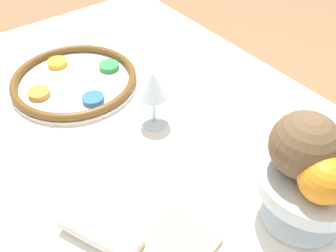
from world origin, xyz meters
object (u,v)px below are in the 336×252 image
Objects in this scene: fruit_stand at (309,188)px; bread_plate at (178,247)px; orange_fruit at (324,179)px; napkin_roll at (100,234)px; wine_glass at (153,88)px; seder_plate at (76,80)px; coconut at (304,145)px.

fruit_stand is 1.14× the size of bread_plate.
orange_fruit reaches higher than napkin_roll.
wine_glass is at bearing 127.96° from napkin_roll.
wine_glass is (0.24, 0.08, 0.09)m from seder_plate.
napkin_roll is at bearing -119.02° from fruit_stand.
coconut reaches higher than wine_glass.
napkin_roll is (-0.18, -0.32, -0.06)m from fruit_stand.
wine_glass is at bearing -172.25° from coconut.
fruit_stand reaches higher than napkin_roll.
seder_plate is 2.86× the size of coconut.
napkin_roll is at bearing -115.90° from coconut.
wine_glass reaches higher than seder_plate.
napkin_roll is (-0.09, -0.10, 0.01)m from bread_plate.
bread_plate is at bearing -28.73° from wine_glass.
wine_glass is 0.34m from napkin_roll.
coconut reaches higher than bread_plate.
fruit_stand is 1.13× the size of napkin_roll.
wine_glass is 0.87× the size of bread_plate.
orange_fruit is 0.38m from napkin_roll.
orange_fruit reaches higher than fruit_stand.
fruit_stand is 0.09m from coconut.
coconut is at bearing 64.10° from napkin_roll.
orange_fruit is 0.69× the size of coconut.
napkin_roll is (0.20, -0.26, -0.08)m from wine_glass.
napkin_roll reaches higher than bread_plate.
orange_fruit is 0.50× the size of bread_plate.
napkin_roll is at bearing -22.15° from seder_plate.
bread_plate is at bearing -110.49° from fruit_stand.
orange_fruit reaches higher than bread_plate.
fruit_stand is at bearing 69.51° from bread_plate.
seder_plate is at bearing 171.07° from bread_plate.
coconut reaches higher than orange_fruit.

